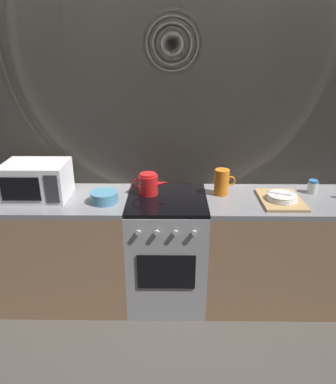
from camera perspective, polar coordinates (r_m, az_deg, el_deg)
name	(u,v)px	position (r m, az deg, el deg)	size (l,w,h in m)	color
ground_plane	(167,296)	(3.17, -0.16, -16.10)	(8.00, 8.00, 0.00)	#47423D
back_wall	(167,148)	(2.90, -0.10, 7.01)	(3.60, 0.05, 2.40)	#A39989
counter_left	(55,249)	(3.05, -17.52, -8.63)	(1.20, 0.60, 0.90)	#997251
stove_unit	(167,250)	(2.91, -0.17, -9.17)	(0.60, 0.63, 0.90)	#9E9EA3
counter_right	(280,250)	(3.03, 17.31, -8.84)	(1.20, 0.60, 0.90)	#997251
microwave	(37,180)	(2.84, -20.12, 1.73)	(0.46, 0.35, 0.27)	white
kettle	(148,184)	(2.75, -3.14, 1.27)	(0.28, 0.15, 0.17)	red
mixing_bowl	(104,197)	(2.66, -10.07, -0.79)	(0.20, 0.20, 0.08)	teal
pitcher	(222,182)	(2.76, 8.54, 1.57)	(0.16, 0.11, 0.20)	orange
dish_pile	(281,199)	(2.76, 17.53, -1.00)	(0.30, 0.40, 0.07)	tan
spice_jar	(313,187)	(2.99, 21.97, 0.79)	(0.08, 0.08, 0.10)	silver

